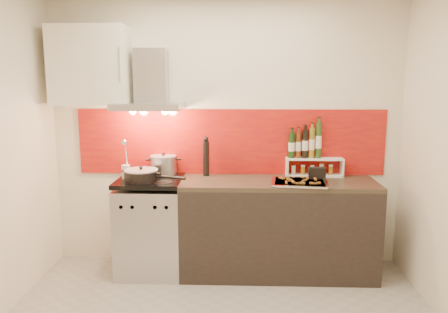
{
  "coord_description": "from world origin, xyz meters",
  "views": [
    {
      "loc": [
        0.14,
        -2.85,
        1.81
      ],
      "look_at": [
        0.0,
        0.95,
        1.15
      ],
      "focal_mm": 35.0,
      "sensor_mm": 36.0,
      "label": 1
    }
  ],
  "objects_px": {
    "stock_pot": "(164,165)",
    "saute_pan": "(142,175)",
    "range_stove": "(151,227)",
    "baking_tray": "(299,182)",
    "pepper_mill": "(206,157)",
    "counter": "(277,227)"
  },
  "relations": [
    {
      "from": "counter",
      "to": "saute_pan",
      "type": "bearing_deg",
      "value": -175.14
    },
    {
      "from": "counter",
      "to": "pepper_mill",
      "type": "xyz_separation_m",
      "value": [
        -0.69,
        0.19,
        0.64
      ]
    },
    {
      "from": "range_stove",
      "to": "baking_tray",
      "type": "relative_size",
      "value": 1.72
    },
    {
      "from": "range_stove",
      "to": "saute_pan",
      "type": "bearing_deg",
      "value": -116.25
    },
    {
      "from": "range_stove",
      "to": "baking_tray",
      "type": "distance_m",
      "value": 1.46
    },
    {
      "from": "pepper_mill",
      "to": "stock_pot",
      "type": "bearing_deg",
      "value": 179.95
    },
    {
      "from": "stock_pot",
      "to": "saute_pan",
      "type": "xyz_separation_m",
      "value": [
        -0.15,
        -0.3,
        -0.04
      ]
    },
    {
      "from": "stock_pot",
      "to": "saute_pan",
      "type": "relative_size",
      "value": 0.44
    },
    {
      "from": "stock_pot",
      "to": "pepper_mill",
      "type": "relative_size",
      "value": 0.67
    },
    {
      "from": "range_stove",
      "to": "stock_pot",
      "type": "relative_size",
      "value": 3.56
    },
    {
      "from": "saute_pan",
      "to": "pepper_mill",
      "type": "xyz_separation_m",
      "value": [
        0.56,
        0.3,
        0.12
      ]
    },
    {
      "from": "counter",
      "to": "baking_tray",
      "type": "height_order",
      "value": "baking_tray"
    },
    {
      "from": "range_stove",
      "to": "counter",
      "type": "bearing_deg",
      "value": 0.23
    },
    {
      "from": "range_stove",
      "to": "pepper_mill",
      "type": "relative_size",
      "value": 2.37
    },
    {
      "from": "saute_pan",
      "to": "baking_tray",
      "type": "distance_m",
      "value": 1.42
    },
    {
      "from": "stock_pot",
      "to": "baking_tray",
      "type": "height_order",
      "value": "stock_pot"
    },
    {
      "from": "stock_pot",
      "to": "saute_pan",
      "type": "distance_m",
      "value": 0.33
    },
    {
      "from": "stock_pot",
      "to": "baking_tray",
      "type": "relative_size",
      "value": 0.48
    },
    {
      "from": "range_stove",
      "to": "baking_tray",
      "type": "bearing_deg",
      "value": -4.89
    },
    {
      "from": "baking_tray",
      "to": "counter",
      "type": "bearing_deg",
      "value": 144.88
    },
    {
      "from": "stock_pot",
      "to": "saute_pan",
      "type": "height_order",
      "value": "stock_pot"
    },
    {
      "from": "counter",
      "to": "saute_pan",
      "type": "xyz_separation_m",
      "value": [
        -1.25,
        -0.11,
        0.51
      ]
    }
  ]
}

